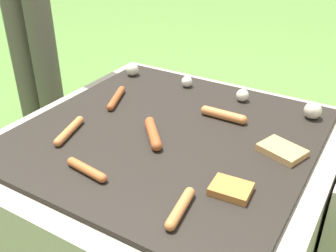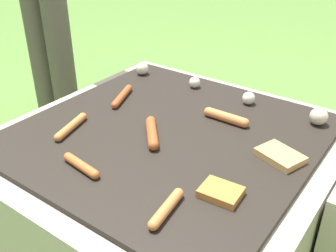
# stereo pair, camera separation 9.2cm
# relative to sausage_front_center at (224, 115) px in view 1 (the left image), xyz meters

# --- Properties ---
(ground_plane) EXTENTS (14.00, 14.00, 0.00)m
(ground_plane) POSITION_rel_sausage_front_center_xyz_m (-0.12, -0.17, -0.40)
(ground_plane) COLOR #567F38
(grill) EXTENTS (0.99, 0.99, 0.38)m
(grill) POSITION_rel_sausage_front_center_xyz_m (-0.12, -0.17, -0.21)
(grill) COLOR #A89E8C
(grill) RESTS_ON ground_plane
(sausage_back_left) EXTENTS (0.08, 0.17, 0.03)m
(sausage_back_left) POSITION_rel_sausage_front_center_xyz_m (-0.39, -0.07, -0.00)
(sausage_back_left) COLOR #A34C23
(sausage_back_left) RESTS_ON grill
(sausage_back_center) EXTENTS (0.13, 0.14, 0.03)m
(sausage_back_center) POSITION_rel_sausage_front_center_xyz_m (-0.13, -0.22, 0.00)
(sausage_back_center) COLOR #A34C23
(sausage_back_center) RESTS_ON grill
(sausage_mid_right) EXTENTS (0.06, 0.16, 0.03)m
(sausage_mid_right) POSITION_rel_sausage_front_center_xyz_m (-0.37, -0.34, -0.00)
(sausage_mid_right) COLOR #C6753D
(sausage_mid_right) RESTS_ON grill
(sausage_front_right) EXTENTS (0.14, 0.04, 0.02)m
(sausage_front_right) POSITION_rel_sausage_front_center_xyz_m (-0.19, -0.47, -0.00)
(sausage_front_right) COLOR #B7602D
(sausage_front_right) RESTS_ON grill
(sausage_front_left) EXTENTS (0.04, 0.15, 0.03)m
(sausage_front_left) POSITION_rel_sausage_front_center_xyz_m (0.10, -0.47, -0.00)
(sausage_front_left) COLOR #C6753D
(sausage_front_left) RESTS_ON grill
(sausage_front_center) EXTENTS (0.17, 0.03, 0.03)m
(sausage_front_center) POSITION_rel_sausage_front_center_xyz_m (0.00, 0.00, 0.00)
(sausage_front_center) COLOR #C6753D
(sausage_front_center) RESTS_ON grill
(bread_slice_left) EXTENTS (0.10, 0.09, 0.02)m
(bread_slice_left) POSITION_rel_sausage_front_center_xyz_m (0.17, -0.34, -0.01)
(bread_slice_left) COLOR #B27033
(bread_slice_left) RESTS_ON grill
(bread_slice_center) EXTENTS (0.14, 0.12, 0.02)m
(bread_slice_center) POSITION_rel_sausage_front_center_xyz_m (0.23, -0.10, -0.01)
(bread_slice_center) COLOR tan
(bread_slice_center) RESTS_ON grill
(mushroom_row) EXTENTS (0.79, 0.06, 0.06)m
(mushroom_row) POSITION_rel_sausage_front_center_xyz_m (-0.08, 0.16, 0.01)
(mushroom_row) COLOR beige
(mushroom_row) RESTS_ON grill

